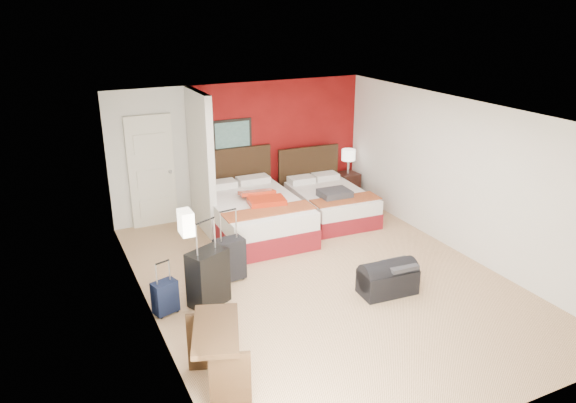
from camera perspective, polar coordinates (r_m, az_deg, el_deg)
ground at (r=8.21m, az=3.61°, el=-8.12°), size 6.50×6.50×0.00m
room_walls at (r=8.43m, az=-9.35°, el=1.71°), size 5.02×6.52×2.50m
red_accent_panel at (r=10.78m, az=-1.13°, el=6.03°), size 3.50×0.04×2.50m
partition_wall at (r=9.63m, az=-9.11°, el=4.03°), size 0.12×1.20×2.50m
entry_door at (r=10.07m, az=-14.11°, el=3.05°), size 0.82×0.06×2.05m
bed_left at (r=9.62m, az=-3.52°, el=-1.60°), size 1.55×2.19×0.65m
bed_right at (r=10.37m, az=4.50°, el=-0.32°), size 1.32×1.83×0.53m
red_suitcase_open at (r=9.43m, az=-2.78°, el=0.43°), size 0.74×0.93×0.11m
jacket_bundle at (r=9.97m, az=4.92°, el=0.83°), size 0.57×0.46×0.13m
nightstand at (r=11.40m, az=6.24°, el=1.62°), size 0.43×0.43×0.56m
table_lamp at (r=11.24m, az=6.34°, el=4.20°), size 0.37×0.37×0.50m
suitcase_black at (r=7.44m, az=-8.37°, el=-8.11°), size 0.61×0.51×0.78m
suitcase_charcoal at (r=8.09m, az=-6.12°, el=-6.19°), size 0.45×0.32×0.62m
suitcase_navy at (r=7.44m, az=-12.74°, el=-9.92°), size 0.36×0.28×0.44m
duffel_bag at (r=7.88m, az=10.41°, el=-8.10°), size 0.82×0.48×0.40m
jacket_draped at (r=7.82m, az=11.62°, el=-6.52°), size 0.44×0.38×0.06m
desk at (r=5.96m, az=-7.41°, el=-16.05°), size 0.74×1.02×0.77m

